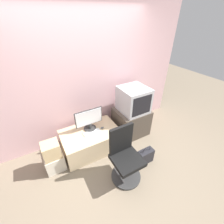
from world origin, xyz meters
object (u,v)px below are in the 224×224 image
object	(u,v)px
cardboard_box_lower	(55,162)
main_monitor	(89,120)
handbag	(146,156)
crt_tv	(134,100)
office_chair	(125,158)
mouse	(102,128)
keyboard	(92,132)

from	to	relation	value
cardboard_box_lower	main_monitor	bearing A→B (deg)	16.32
handbag	crt_tv	bearing A→B (deg)	72.41
office_chair	mouse	bearing A→B (deg)	90.59
crt_tv	keyboard	bearing A→B (deg)	-176.63
main_monitor	office_chair	size ratio (longest dim) A/B	0.56
main_monitor	handbag	world-z (taller)	main_monitor
crt_tv	handbag	bearing A→B (deg)	-107.59
main_monitor	cardboard_box_lower	bearing A→B (deg)	-163.68
keyboard	cardboard_box_lower	bearing A→B (deg)	-172.87
crt_tv	handbag	xyz separation A→B (m)	(-0.26, -0.82, -0.71)
keyboard	mouse	bearing A→B (deg)	4.14
crt_tv	office_chair	bearing A→B (deg)	-131.30
crt_tv	cardboard_box_lower	distance (m)	1.88
keyboard	crt_tv	bearing A→B (deg)	3.37
office_chair	cardboard_box_lower	bearing A→B (deg)	145.11
mouse	handbag	size ratio (longest dim) A/B	0.18
keyboard	office_chair	size ratio (longest dim) A/B	0.34
mouse	handbag	distance (m)	0.97
keyboard	cardboard_box_lower	xyz separation A→B (m)	(-0.76, -0.10, -0.29)
keyboard	crt_tv	distance (m)	1.06
main_monitor	crt_tv	world-z (taller)	crt_tv
main_monitor	keyboard	distance (m)	0.25
main_monitor	office_chair	bearing A→B (deg)	-76.60
office_chair	handbag	bearing A→B (deg)	3.08
crt_tv	handbag	size ratio (longest dim) A/B	1.45
main_monitor	keyboard	bearing A→B (deg)	-96.40
main_monitor	cardboard_box_lower	xyz separation A→B (m)	(-0.78, -0.23, -0.50)
handbag	mouse	bearing A→B (deg)	122.26
cardboard_box_lower	handbag	xyz separation A→B (m)	(1.48, -0.67, -0.01)
crt_tv	office_chair	size ratio (longest dim) A/B	0.58
main_monitor	cardboard_box_lower	size ratio (longest dim) A/B	1.68
crt_tv	office_chair	world-z (taller)	crt_tv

